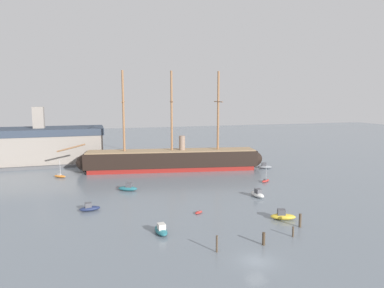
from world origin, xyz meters
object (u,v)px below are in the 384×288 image
at_px(motorboat_alongside_bow, 128,188).
at_px(dockside_warehouse_left, 23,147).
at_px(sailboat_alongside_stern, 266,181).
at_px(motorboat_far_right, 265,166).
at_px(motorboat_foreground_right, 283,216).
at_px(mooring_piling_nearest, 217,244).
at_px(dinghy_near_centre, 199,212).
at_px(dinghy_distant_centre, 171,163).
at_px(motorboat_mid_right, 257,194).
at_px(mooring_piling_left_pair, 300,220).
at_px(motorboat_mid_left, 90,208).
at_px(tall_ship, 172,160).
at_px(mooring_piling_midwater, 293,232).
at_px(sailboat_far_left, 60,176).
at_px(mooring_piling_right_pair, 264,239).
at_px(motorboat_foreground_left, 161,230).

distance_m(motorboat_alongside_bow, dockside_warehouse_left, 48.98).
relative_size(sailboat_alongside_stern, motorboat_far_right, 0.96).
bearing_deg(sailboat_alongside_stern, motorboat_foreground_right, -112.63).
bearing_deg(motorboat_far_right, mooring_piling_nearest, -125.10).
relative_size(dinghy_near_centre, dinghy_distant_centre, 0.76).
bearing_deg(motorboat_mid_right, dinghy_near_centre, -157.20).
distance_m(sailboat_alongside_stern, mooring_piling_left_pair, 29.71).
relative_size(motorboat_alongside_bow, dockside_warehouse_left, 0.09).
relative_size(motorboat_mid_left, motorboat_alongside_bow, 0.83).
xyz_separation_m(motorboat_mid_left, motorboat_mid_right, (34.02, -0.83, 0.07)).
xyz_separation_m(tall_ship, dinghy_distant_centre, (1.70, 8.26, -2.79)).
xyz_separation_m(tall_ship, sailboat_alongside_stern, (18.92, -20.51, -2.73)).
relative_size(mooring_piling_nearest, mooring_piling_midwater, 1.48).
bearing_deg(sailboat_far_left, mooring_piling_left_pair, -50.32).
xyz_separation_m(dinghy_distant_centre, mooring_piling_right_pair, (-1.09, -61.31, 0.64)).
relative_size(motorboat_alongside_bow, mooring_piling_right_pair, 2.53).
distance_m(motorboat_mid_left, dockside_warehouse_left, 55.65).
bearing_deg(sailboat_far_left, motorboat_foreground_right, -48.48).
distance_m(motorboat_mid_left, motorboat_far_right, 55.64).
height_order(sailboat_alongside_stern, mooring_piling_midwater, sailboat_alongside_stern).
bearing_deg(mooring_piling_left_pair, motorboat_mid_right, 85.29).
xyz_separation_m(motorboat_far_right, dinghy_distant_centre, (-25.10, 14.03, -0.30)).
relative_size(motorboat_foreground_left, sailboat_far_left, 0.89).
distance_m(mooring_piling_right_pair, dockside_warehouse_left, 86.13).
relative_size(motorboat_alongside_bow, sailboat_far_left, 1.00).
relative_size(tall_ship, motorboat_foreground_left, 14.05).
distance_m(sailboat_alongside_stern, dockside_warehouse_left, 74.56).
bearing_deg(motorboat_foreground_left, mooring_piling_midwater, -20.32).
relative_size(sailboat_alongside_stern, mooring_piling_left_pair, 1.87).
bearing_deg(motorboat_mid_right, mooring_piling_midwater, -103.06).
relative_size(mooring_piling_left_pair, dockside_warehouse_left, 0.04).
bearing_deg(mooring_piling_midwater, mooring_piling_left_pair, 42.87).
xyz_separation_m(motorboat_foreground_left, mooring_piling_nearest, (5.94, -8.45, 0.59)).
bearing_deg(dinghy_near_centre, sailboat_alongside_stern, 36.75).
height_order(mooring_piling_left_pair, dockside_warehouse_left, dockside_warehouse_left).
relative_size(dinghy_distant_centre, mooring_piling_left_pair, 1.15).
xyz_separation_m(tall_ship, motorboat_alongside_bow, (-14.69, -18.65, -2.44)).
height_order(motorboat_foreground_left, motorboat_mid_left, motorboat_foreground_left).
distance_m(tall_ship, mooring_piling_left_pair, 49.67).
relative_size(dinghy_distant_centre, dockside_warehouse_left, 0.05).
relative_size(motorboat_foreground_right, dinghy_near_centre, 2.36).
bearing_deg(motorboat_foreground_left, motorboat_mid_right, 29.75).
distance_m(motorboat_foreground_right, mooring_piling_left_pair, 4.00).
bearing_deg(motorboat_far_right, dinghy_distant_centre, 150.80).
relative_size(tall_ship, sailboat_far_left, 12.47).
bearing_deg(sailboat_far_left, motorboat_far_right, -5.22).
xyz_separation_m(motorboat_foreground_right, dinghy_distant_centre, (-7.10, 53.06, -0.34)).
xyz_separation_m(dinghy_distant_centre, mooring_piling_left_pair, (7.87, -56.96, 0.82)).
height_order(motorboat_far_right, dinghy_distant_centre, motorboat_far_right).
bearing_deg(motorboat_mid_right, motorboat_alongside_bow, 153.65).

